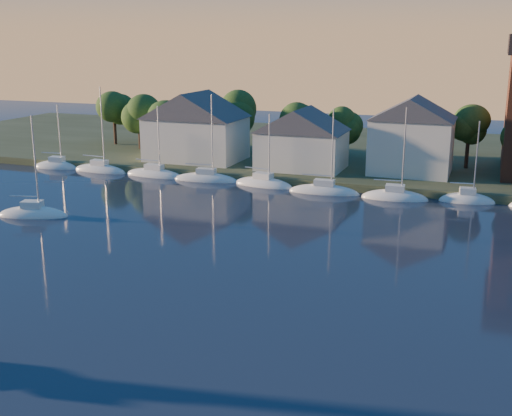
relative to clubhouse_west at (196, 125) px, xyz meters
The scene contains 9 objects.
ground 62.32m from the clubhouse_west, 69.23° to the right, with size 260.00×260.00×0.00m, color black.
shoreline_land 28.43m from the clubhouse_west, 37.69° to the left, with size 160.00×50.00×2.00m, color #2F3921.
wooden_dock 23.56m from the clubhouse_west, 15.26° to the right, with size 120.00×3.00×1.00m, color brown.
clubhouse_west is the anchor object (origin of this frame).
clubhouse_centre 16.05m from the clubhouse_west, ahead, with size 11.55×8.40×8.08m.
clubhouse_east 30.02m from the clubhouse_west, ahead, with size 10.50×8.40×9.80m.
tree_line 24.55m from the clubhouse_west, 11.77° to the left, with size 93.40×5.40×8.90m.
moored_fleet 28.13m from the clubhouse_west, 19.09° to the right, with size 95.50×2.40×12.05m.
drifting_sailboat_left 31.05m from the clubhouse_west, 98.21° to the right, with size 7.79×4.34×11.58m.
Camera 1 is at (17.77, -24.18, 17.96)m, focal length 45.00 mm.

